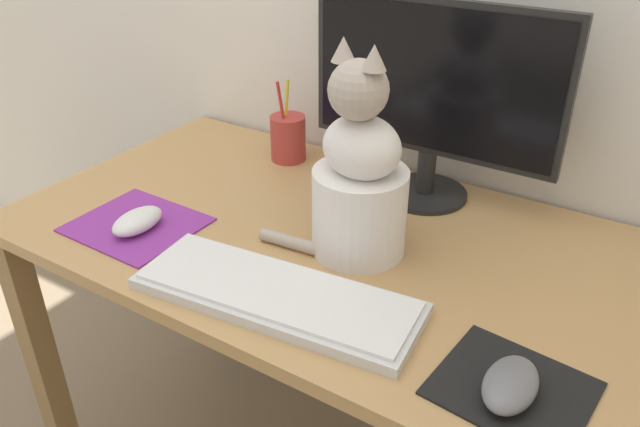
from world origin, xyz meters
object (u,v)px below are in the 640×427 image
object	(u,v)px
keyboard	(277,294)
cat	(359,180)
monitor	(433,93)
pen_cup	(288,138)
computer_mouse_left	(137,221)
computer_mouse_right	(510,385)

from	to	relation	value
keyboard	cat	distance (m)	0.23
monitor	pen_cup	distance (m)	0.37
monitor	cat	bearing A→B (deg)	-93.72
computer_mouse_left	cat	size ratio (longest dim) A/B	0.29
monitor	pen_cup	world-z (taller)	monitor
cat	computer_mouse_right	bearing A→B (deg)	-15.13
monitor	keyboard	world-z (taller)	monitor
pen_cup	computer_mouse_left	bearing A→B (deg)	-97.00
monitor	keyboard	size ratio (longest dim) A/B	1.06
computer_mouse_right	cat	size ratio (longest dim) A/B	0.30
monitor	cat	world-z (taller)	monitor
pen_cup	keyboard	bearing A→B (deg)	-57.18
keyboard	computer_mouse_left	xyz separation A→B (m)	(-0.33, 0.03, 0.01)
monitor	computer_mouse_left	xyz separation A→B (m)	(-0.38, -0.40, -0.19)
keyboard	monitor	bearing A→B (deg)	77.69
monitor	computer_mouse_left	world-z (taller)	monitor
keyboard	cat	bearing A→B (deg)	74.24
computer_mouse_left	pen_cup	xyz separation A→B (m)	(0.05, 0.40, 0.03)
keyboard	pen_cup	distance (m)	0.52
computer_mouse_right	pen_cup	distance (m)	0.78
computer_mouse_right	cat	world-z (taller)	cat
computer_mouse_right	cat	distance (m)	0.40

